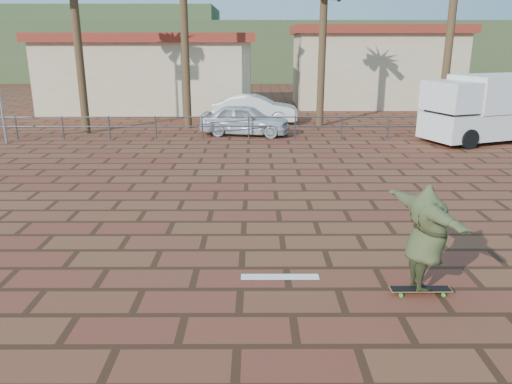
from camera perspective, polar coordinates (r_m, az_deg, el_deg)
ground at (r=10.19m, az=-1.55°, el=-6.66°), size 120.00×120.00×0.00m
paint_stripe at (r=9.11m, az=2.75°, el=-9.65°), size 1.40×0.22×0.01m
guardrail at (r=21.60m, az=-0.84°, el=7.85°), size 24.06×0.06×1.00m
building_west at (r=32.00m, az=-11.76°, el=13.33°), size 12.60×7.60×4.50m
building_east at (r=34.26m, az=13.29°, el=13.88°), size 10.60×6.60×5.00m
hill_front at (r=59.35m, az=-0.44°, el=15.84°), size 70.00×18.00×6.00m
hill_back at (r=69.02m, az=-19.77°, el=15.87°), size 35.00×14.00×8.00m
longboard at (r=8.94m, az=18.28°, el=-10.53°), size 1.03×0.24×0.10m
skateboarder at (r=8.56m, az=18.85°, el=-5.01°), size 1.13×2.31×1.82m
campervan at (r=23.16m, az=24.97°, el=8.81°), size 5.71×3.92×2.74m
car_silver at (r=22.59m, az=-1.25°, el=8.25°), size 4.23×2.36×1.36m
car_white at (r=25.98m, az=-0.07°, el=9.46°), size 4.46×1.92×1.43m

